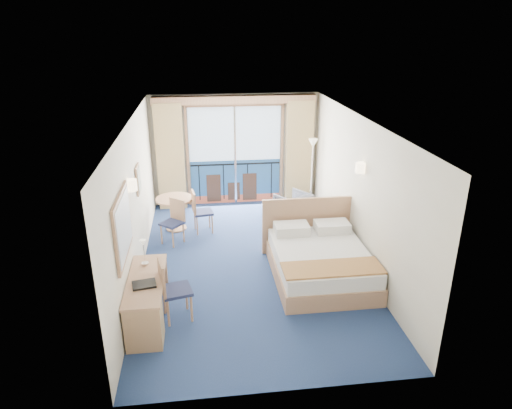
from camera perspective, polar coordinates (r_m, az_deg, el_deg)
name	(u,v)px	position (r m, az deg, el deg)	size (l,w,h in m)	color
floor	(250,263)	(8.66, -0.70, -7.36)	(6.50, 6.50, 0.00)	navy
room_walls	(250,173)	(7.96, -0.76, 3.92)	(4.04, 6.54, 2.72)	beige
balcony_door	(235,158)	(11.21, -2.65, 5.77)	(2.36, 0.03, 2.52)	navy
curtain_left	(170,157)	(11.02, -10.65, 5.86)	(0.65, 0.22, 2.55)	tan
curtain_right	(299,153)	(11.26, 5.38, 6.46)	(0.65, 0.22, 2.55)	tan
pelmet	(235,100)	(10.79, -2.69, 12.96)	(3.80, 0.25, 0.18)	tan
mirror	(123,226)	(6.68, -16.30, -2.62)	(0.05, 1.25, 0.95)	tan
wall_print	(138,179)	(8.47, -14.50, 3.06)	(0.04, 0.42, 0.52)	tan
sconce_left	(131,185)	(7.40, -15.33, 2.35)	(0.18, 0.18, 0.18)	#FFE2B2
sconce_right	(361,168)	(8.23, 12.94, 4.50)	(0.18, 0.18, 0.18)	#FFE2B2
bed	(320,260)	(8.19, 7.96, -6.90)	(1.78, 2.12, 1.12)	tan
nightstand	(330,226)	(9.68, 9.22, -2.69)	(0.39, 0.37, 0.52)	#A38656
phone	(330,213)	(9.56, 9.20, -1.11)	(0.16, 0.13, 0.07)	silver
armchair	(293,206)	(10.48, 4.65, -0.22)	(0.67, 0.69, 0.63)	#3F424C
floor_lamp	(313,156)	(10.85, 7.08, 5.98)	(0.24, 0.24, 1.72)	silver
desk	(145,314)	(6.78, -13.76, -13.14)	(0.53, 1.53, 0.72)	tan
desk_chair	(170,287)	(7.00, -10.64, -10.05)	(0.52, 0.52, 1.00)	#1E2548
folder	(144,284)	(6.80, -13.82, -9.67)	(0.33, 0.25, 0.03)	black
desk_lamp	(143,247)	(7.20, -13.90, -5.19)	(0.11, 0.11, 0.41)	silver
round_table	(175,206)	(10.01, -10.10, -0.14)	(0.80, 0.80, 0.72)	tan
table_chair_a	(199,209)	(9.80, -7.12, -0.58)	(0.46, 0.46, 0.93)	#1E2548
table_chair_b	(174,219)	(9.42, -10.17, -1.75)	(0.56, 0.56, 0.91)	#1E2548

